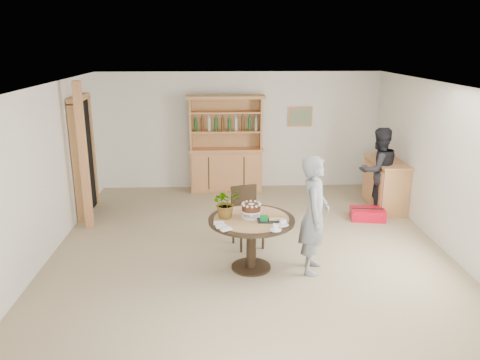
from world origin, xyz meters
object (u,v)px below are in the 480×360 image
sideboard (385,184)px  teen_boy (314,215)px  hutch (226,159)px  dining_table (251,228)px  adult_person (378,170)px  red_suitcase (368,214)px  dining_chair (246,212)px

sideboard → teen_boy: bearing=-126.9°
hutch → dining_table: hutch is taller
adult_person → hutch: bearing=-43.6°
sideboard → teen_boy: 3.19m
hutch → teen_boy: size_ratio=1.23×
hutch → adult_person: size_ratio=1.27×
red_suitcase → sideboard: bearing=59.9°
teen_boy → adult_person: teen_boy is taller
hutch → dining_chair: bearing=-84.8°
sideboard → adult_person: bearing=-138.4°
dining_chair → dining_table: bearing=-105.9°
hutch → adult_person: hutch is taller
hutch → teen_boy: 3.95m
teen_boy → dining_table: bearing=98.7°
hutch → red_suitcase: 3.20m
dining_table → dining_chair: bearing=91.7°
dining_table → adult_person: size_ratio=0.75×
adult_person → red_suitcase: (-0.28, -0.42, -0.70)m
teen_boy → adult_person: 2.86m
sideboard → red_suitcase: 0.90m
dining_table → adult_person: bearing=41.5°
hutch → dining_table: bearing=-85.6°
hutch → adult_person: bearing=-27.4°
dining_chair → teen_boy: size_ratio=0.57×
hutch → dining_table: (0.29, -3.68, -0.08)m
sideboard → adult_person: (-0.24, -0.21, 0.33)m
hutch → dining_chair: size_ratio=2.16×
dining_table → red_suitcase: size_ratio=1.83×
dining_table → red_suitcase: 2.92m
sideboard → teen_boy: (-1.90, -2.54, 0.36)m
adult_person → red_suitcase: adult_person is taller
hutch → dining_chair: (0.26, -2.85, -0.15)m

